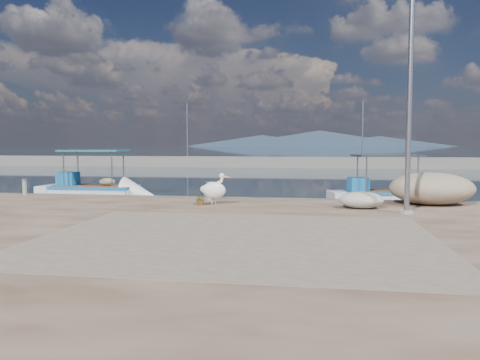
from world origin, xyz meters
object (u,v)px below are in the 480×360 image
object	(u,v)px
boat_right	(385,198)
pelican	(214,190)
lamp_post	(409,106)
bollard_near	(209,190)
boat_left	(94,192)

from	to	relation	value
boat_right	pelican	size ratio (longest dim) A/B	4.69
boat_right	lamp_post	xyz separation A→B (m)	(-0.39, -7.01, 3.60)
pelican	bollard_near	distance (m)	1.31
pelican	lamp_post	size ratio (longest dim) A/B	0.17
boat_right	lamp_post	world-z (taller)	lamp_post
boat_right	pelican	xyz separation A→B (m)	(-6.70, -5.85, 0.83)
boat_right	pelican	world-z (taller)	boat_right
boat_left	pelican	xyz separation A→B (m)	(7.51, -5.95, 0.81)
boat_right	lamp_post	size ratio (longest dim) A/B	0.79
bollard_near	boat_left	bearing A→B (deg)	146.07
pelican	bollard_near	bearing A→B (deg)	120.84
lamp_post	boat_left	bearing A→B (deg)	152.79
lamp_post	bollard_near	bearing A→B (deg)	160.74
boat_left	lamp_post	world-z (taller)	lamp_post
boat_right	lamp_post	distance (m)	7.89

